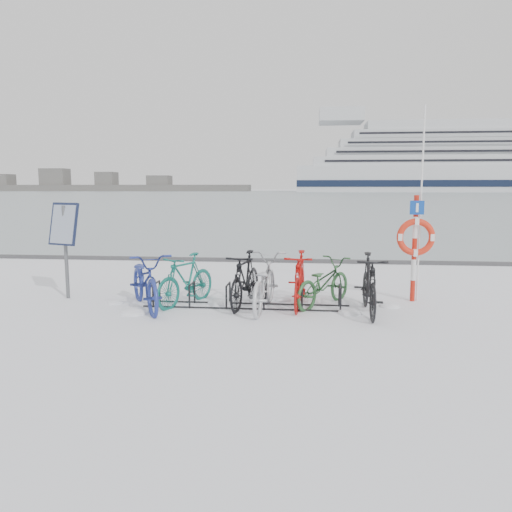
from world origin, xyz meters
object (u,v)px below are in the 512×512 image
at_px(lifebuoy_station, 416,237).
at_px(cruise_ferry, 447,165).
at_px(info_board, 64,230).
at_px(bike_rack, 246,298).

height_order(lifebuoy_station, cruise_ferry, cruise_ferry).
bearing_deg(info_board, bike_rack, 13.58).
height_order(bike_rack, lifebuoy_station, lifebuoy_station).
bearing_deg(bike_rack, info_board, 174.55).
relative_size(bike_rack, info_board, 2.00).
bearing_deg(cruise_ferry, lifebuoy_station, -104.96).
relative_size(bike_rack, lifebuoy_station, 1.02).
bearing_deg(lifebuoy_station, bike_rack, -166.54).
bearing_deg(bike_rack, cruise_ferry, 74.28).
height_order(info_board, lifebuoy_station, lifebuoy_station).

